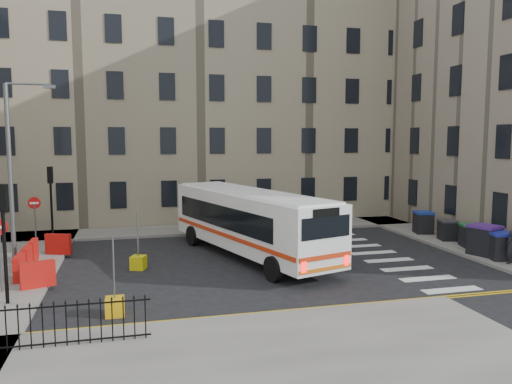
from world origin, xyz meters
name	(u,v)px	position (x,y,z in m)	size (l,w,h in m)	color
ground	(301,259)	(0.00, 0.00, 0.00)	(120.00, 120.00, 0.00)	black
pavement_north	(162,231)	(-6.00, 8.60, 0.07)	(36.00, 3.20, 0.15)	slate
pavement_east	(421,233)	(9.00, 4.00, 0.07)	(2.40, 26.00, 0.15)	slate
pavement_sw	(169,367)	(-7.00, -10.00, 0.07)	(20.00, 6.00, 0.15)	slate
terrace_north	(140,99)	(-7.00, 15.50, 8.62)	(38.30, 10.80, 17.20)	gray
traffic_light_nw	(51,192)	(-12.00, 6.50, 2.87)	(0.28, 0.22, 4.10)	black
traffic_light_sw	(3,225)	(-12.00, -4.00, 2.87)	(0.28, 0.22, 4.10)	black
streetlamp	(10,171)	(-13.00, 2.00, 4.34)	(0.50, 0.22, 8.14)	#595B5E
no_entry_north	(35,212)	(-12.50, 4.50, 2.08)	(0.60, 0.08, 3.00)	#595B5E
no_entry_south	(0,240)	(-12.50, -2.50, 2.08)	(0.60, 0.08, 3.00)	#595B5E
roadworks_barriers	(36,258)	(-11.84, 0.50, 0.65)	(1.66, 6.26, 1.00)	red
iron_railings	(0,330)	(-11.25, -8.20, 0.75)	(7.80, 0.04, 1.20)	black
bus	(250,220)	(-2.26, 1.05, 1.82)	(5.90, 11.85, 3.16)	white
wheelie_bin_a	(500,246)	(8.81, -2.83, 0.79)	(1.29, 1.39, 1.27)	black
wheelie_bin_b	(484,240)	(8.70, -1.87, 0.88)	(1.53, 1.63, 1.46)	black
wheelie_bin_c	(470,235)	(9.26, -0.12, 0.74)	(1.20, 1.29, 1.17)	black
wheelie_bin_d	(448,230)	(9.16, 1.65, 0.72)	(1.10, 1.20, 1.12)	black
wheelie_bin_e	(423,222)	(9.00, 3.79, 0.80)	(1.28, 1.39, 1.28)	black
pedestrian	(510,247)	(8.67, -3.61, 0.91)	(0.56, 0.37, 1.53)	black
bollard_yellow	(138,263)	(-7.57, 0.05, 0.30)	(0.60, 0.60, 0.60)	#D3BF0B
bollard_chevron	(115,307)	(-8.41, -5.71, 0.30)	(0.60, 0.60, 0.60)	#E5A70D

